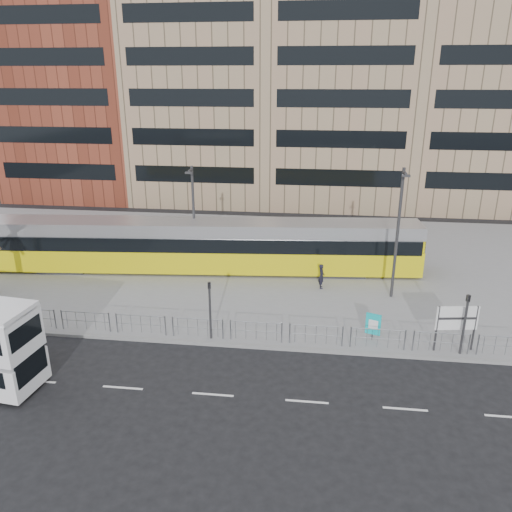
# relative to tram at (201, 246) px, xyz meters

# --- Properties ---
(ground) EXTENTS (120.00, 120.00, 0.00)m
(ground) POSITION_rel_tram_xyz_m (5.63, -9.82, -1.89)
(ground) COLOR black
(ground) RESTS_ON ground
(plaza) EXTENTS (64.00, 24.00, 0.15)m
(plaza) POSITION_rel_tram_xyz_m (5.63, 2.18, -1.81)
(plaza) COLOR gray
(plaza) RESTS_ON ground
(kerb) EXTENTS (64.00, 0.25, 0.17)m
(kerb) POSITION_rel_tram_xyz_m (5.63, -9.77, -1.81)
(kerb) COLOR gray
(kerb) RESTS_ON ground
(building_row) EXTENTS (70.40, 18.40, 31.20)m
(building_row) POSITION_rel_tram_xyz_m (7.17, 24.45, 11.02)
(building_row) COLOR brown
(building_row) RESTS_ON ground
(pedestrian_barrier) EXTENTS (32.07, 0.07, 1.10)m
(pedestrian_barrier) POSITION_rel_tram_xyz_m (7.63, -9.32, -0.91)
(pedestrian_barrier) COLOR gray
(pedestrian_barrier) RESTS_ON plaza
(road_markings) EXTENTS (62.00, 0.12, 0.01)m
(road_markings) POSITION_rel_tram_xyz_m (6.63, -13.82, -1.88)
(road_markings) COLOR white
(road_markings) RESTS_ON ground
(tram) EXTENTS (29.56, 5.29, 3.47)m
(tram) POSITION_rel_tram_xyz_m (0.00, 0.00, 0.00)
(tram) COLOR #D4C60B
(tram) RESTS_ON plaza
(station_sign) EXTENTS (2.04, 0.38, 2.35)m
(station_sign) POSITION_rel_tram_xyz_m (14.59, -9.02, -0.11)
(station_sign) COLOR #2D2D30
(station_sign) RESTS_ON plaza
(ad_panel) EXTENTS (0.74, 0.31, 1.43)m
(ad_panel) POSITION_rel_tram_xyz_m (10.77, -8.43, -0.90)
(ad_panel) COLOR #2D2D30
(ad_panel) RESTS_ON plaza
(pedestrian) EXTENTS (0.44, 0.61, 1.58)m
(pedestrian) POSITION_rel_tram_xyz_m (8.18, -2.19, -0.95)
(pedestrian) COLOR black
(pedestrian) RESTS_ON plaza
(traffic_light_west) EXTENTS (0.20, 0.23, 3.10)m
(traffic_light_west) POSITION_rel_tram_xyz_m (2.60, -9.32, 0.23)
(traffic_light_west) COLOR #2D2D30
(traffic_light_west) RESTS_ON plaza
(traffic_light_east) EXTENTS (0.22, 0.25, 3.10)m
(traffic_light_east) POSITION_rel_tram_xyz_m (14.87, -9.32, 0.23)
(traffic_light_east) COLOR #2D2D30
(traffic_light_east) RESTS_ON plaza
(lamp_post_west) EXTENTS (0.45, 1.04, 7.04)m
(lamp_post_west) POSITION_rel_tram_xyz_m (-0.58, 0.57, 2.14)
(lamp_post_west) COLOR #2D2D30
(lamp_post_west) RESTS_ON plaza
(lamp_post_east) EXTENTS (0.45, 1.04, 7.84)m
(lamp_post_east) POSITION_rel_tram_xyz_m (12.42, -3.03, 2.55)
(lamp_post_east) COLOR #2D2D30
(lamp_post_east) RESTS_ON plaza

